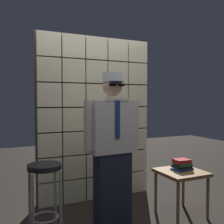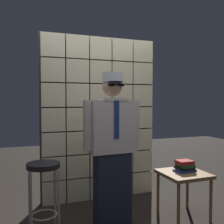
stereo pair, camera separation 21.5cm
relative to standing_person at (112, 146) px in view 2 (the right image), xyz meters
name	(u,v)px [view 2 (the right image)]	position (x,y,z in m)	size (l,w,h in m)	color
glass_block_wall	(100,118)	(0.12, 0.84, 0.26)	(1.69, 0.10, 2.36)	beige
standing_person	(112,146)	(0.00, 0.00, 0.00)	(0.69, 0.30, 1.73)	#1E2333
bar_stool	(44,182)	(-0.76, -0.02, -0.32)	(0.34, 0.34, 0.78)	black
side_table	(184,178)	(0.86, -0.13, -0.42)	(0.52, 0.52, 0.55)	brown
book_stack	(185,166)	(0.90, -0.10, -0.28)	(0.27, 0.21, 0.13)	navy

